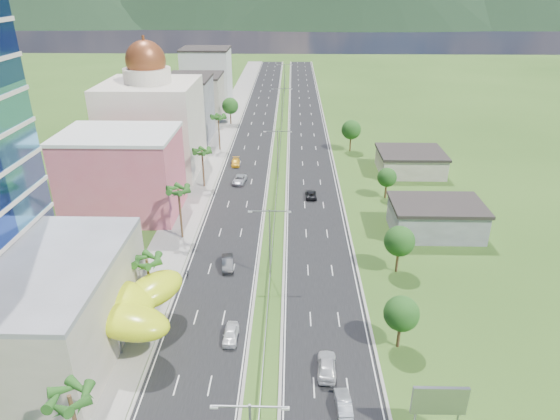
{
  "coord_description": "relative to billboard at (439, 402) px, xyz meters",
  "views": [
    {
      "loc": [
        2.97,
        -52.87,
        40.28
      ],
      "look_at": [
        1.26,
        18.55,
        7.0
      ],
      "focal_mm": 32.0,
      "sensor_mm": 36.0,
      "label": 1
    }
  ],
  "objects": [
    {
      "name": "midrise_beige",
      "position": [
        -44.0,
        120.0,
        2.08
      ],
      "size": [
        16.0,
        15.0,
        13.0
      ],
      "primitive_type": "cube",
      "color": "#9C9680",
      "rests_on": "ground"
    },
    {
      "name": "palm_tree_a",
      "position": [
        -32.5,
        -4.0,
        3.6
      ],
      "size": [
        3.6,
        3.6,
        9.1
      ],
      "color": "#47301C",
      "rests_on": "ground"
    },
    {
      "name": "streetlight_median_d",
      "position": [
        -17.0,
        113.0,
        2.33
      ],
      "size": [
        6.04,
        0.25,
        11.0
      ],
      "color": "gray",
      "rests_on": "ground"
    },
    {
      "name": "car_silver_right",
      "position": [
        -8.44,
        3.28,
        -3.69
      ],
      "size": [
        1.72,
        4.3,
        1.39
      ],
      "primitive_type": "imported",
      "rotation": [
        0.0,
        0.0,
        3.2
      ],
      "color": "#A2A5A9",
      "rests_on": "road_right"
    },
    {
      "name": "streetlight_median_e",
      "position": [
        -17.0,
        158.0,
        2.33
      ],
      "size": [
        6.04,
        0.25,
        11.0
      ],
      "color": "gray",
      "rests_on": "ground"
    },
    {
      "name": "road_right",
      "position": [
        -9.5,
        108.0,
        -4.4
      ],
      "size": [
        11.0,
        260.0,
        0.04
      ],
      "primitive_type": "cube",
      "color": "black",
      "rests_on": "ground"
    },
    {
      "name": "streetlight_median_c",
      "position": [
        -17.0,
        68.0,
        2.33
      ],
      "size": [
        6.04,
        0.25,
        11.0
      ],
      "color": "gray",
      "rests_on": "ground"
    },
    {
      "name": "palm_tree_e",
      "position": [
        -32.5,
        88.0,
        3.89
      ],
      "size": [
        3.6,
        3.6,
        9.4
      ],
      "color": "#47301C",
      "rests_on": "ground"
    },
    {
      "name": "palm_tree_d",
      "position": [
        -32.5,
        63.0,
        3.12
      ],
      "size": [
        3.6,
        3.6,
        8.6
      ],
      "color": "#47301C",
      "rests_on": "ground"
    },
    {
      "name": "car_dark_far_right",
      "position": [
        -9.99,
        57.73,
        -3.74
      ],
      "size": [
        2.24,
        4.67,
        1.29
      ],
      "primitive_type": "imported",
      "rotation": [
        0.0,
        0.0,
        3.17
      ],
      "color": "black",
      "rests_on": "road_right"
    },
    {
      "name": "leafy_tree_rb",
      "position": [
        2.0,
        30.0,
        0.76
      ],
      "size": [
        4.55,
        4.55,
        7.47
      ],
      "color": "#47301C",
      "rests_on": "ground"
    },
    {
      "name": "sidewalk_left",
      "position": [
        -34.0,
        108.0,
        -4.36
      ],
      "size": [
        7.0,
        260.0,
        0.12
      ],
      "primitive_type": "cube",
      "color": "gray",
      "rests_on": "ground"
    },
    {
      "name": "palm_tree_b",
      "position": [
        -32.5,
        20.0,
        2.64
      ],
      "size": [
        3.6,
        3.6,
        8.1
      ],
      "color": "#47301C",
      "rests_on": "ground"
    },
    {
      "name": "car_white_near_right",
      "position": [
        -9.82,
        8.45,
        -3.5
      ],
      "size": [
        2.38,
        5.3,
        1.77
      ],
      "primitive_type": "imported",
      "rotation": [
        0.0,
        0.0,
        3.08
      ],
      "color": "silver",
      "rests_on": "road_right"
    },
    {
      "name": "streetlight_median_b",
      "position": [
        -17.0,
        28.0,
        2.33
      ],
      "size": [
        6.04,
        0.25,
        11.0
      ],
      "color": "gray",
      "rests_on": "ground"
    },
    {
      "name": "leafy_tree_rd",
      "position": [
        1.0,
        88.0,
        1.16
      ],
      "size": [
        4.9,
        4.9,
        8.05
      ],
      "color": "#47301C",
      "rests_on": "ground"
    },
    {
      "name": "motorcycle",
      "position": [
        -29.3,
        27.81,
        -3.77
      ],
      "size": [
        0.77,
        1.95,
        1.21
      ],
      "primitive_type": "imported",
      "rotation": [
        0.0,
        0.0,
        0.1
      ],
      "color": "black",
      "rests_on": "road_left"
    },
    {
      "name": "midrise_grey",
      "position": [
        -44.0,
        98.0,
        3.58
      ],
      "size": [
        16.0,
        15.0,
        16.0
      ],
      "primitive_type": "cube",
      "color": "slate",
      "rests_on": "ground"
    },
    {
      "name": "car_white_near_left",
      "position": [
        -21.23,
        13.81,
        -3.64
      ],
      "size": [
        1.83,
        4.4,
        1.49
      ],
      "primitive_type": "imported",
      "rotation": [
        0.0,
        0.0,
        -0.01
      ],
      "color": "white",
      "rests_on": "road_left"
    },
    {
      "name": "car_dark_left",
      "position": [
        -23.61,
        30.42,
        -3.57
      ],
      "size": [
        2.41,
        5.12,
        1.62
      ],
      "primitive_type": "imported",
      "rotation": [
        0.0,
        0.0,
        0.14
      ],
      "color": "black",
      "rests_on": "road_left"
    },
    {
      "name": "lime_canopy",
      "position": [
        -37.0,
        14.0,
        0.57
      ],
      "size": [
        18.0,
        15.0,
        7.4
      ],
      "color": "#C8DC15",
      "rests_on": "ground"
    },
    {
      "name": "leafy_tree_rc",
      "position": [
        5.0,
        58.0,
        -0.05
      ],
      "size": [
        3.85,
        3.85,
        6.33
      ],
      "color": "#47301C",
      "rests_on": "ground"
    },
    {
      "name": "ground",
      "position": [
        -17.0,
        18.0,
        -4.42
      ],
      "size": [
        500.0,
        500.0,
        0.0
      ],
      "primitive_type": "plane",
      "color": "#2D5119",
      "rests_on": "ground"
    },
    {
      "name": "pink_shophouse",
      "position": [
        -45.0,
        50.0,
        3.08
      ],
      "size": [
        20.0,
        15.0,
        15.0
      ],
      "primitive_type": "cube",
      "color": "#D35669",
      "rests_on": "ground"
    },
    {
      "name": "billboard",
      "position": [
        0.0,
        0.0,
        0.0
      ],
      "size": [
        5.2,
        0.35,
        6.2
      ],
      "color": "gray",
      "rests_on": "ground"
    },
    {
      "name": "midrise_white",
      "position": [
        -44.0,
        143.0,
        4.58
      ],
      "size": [
        16.0,
        15.0,
        18.0
      ],
      "primitive_type": "cube",
      "color": "silver",
      "rests_on": "ground"
    },
    {
      "name": "domed_building",
      "position": [
        -45.0,
        73.0,
        6.93
      ],
      "size": [
        20.0,
        20.0,
        28.7
      ],
      "color": "beige",
      "rests_on": "ground"
    },
    {
      "name": "mountain_ridge",
      "position": [
        43.0,
        468.0,
        -4.42
      ],
      "size": [
        860.0,
        140.0,
        90.0
      ],
      "primitive_type": null,
      "color": "black",
      "rests_on": "ground"
    },
    {
      "name": "shed_far",
      "position": [
        13.0,
        73.0,
        -2.22
      ],
      "size": [
        14.0,
        12.0,
        4.4
      ],
      "primitive_type": "cube",
      "color": "#9C9680",
      "rests_on": "ground"
    },
    {
      "name": "leafy_tree_ra",
      "position": [
        -1.0,
        13.0,
        0.35
      ],
      "size": [
        4.2,
        4.2,
        6.9
      ],
      "color": "#47301C",
      "rests_on": "ground"
    },
    {
      "name": "palm_tree_c",
      "position": [
        -32.5,
        40.0,
        4.08
      ],
      "size": [
        3.6,
        3.6,
        9.6
      ],
      "color": "#47301C",
      "rests_on": "ground"
    },
    {
      "name": "median_guardrail",
      "position": [
        -17.0,
        89.99,
        -3.8
      ],
      "size": [
        0.1,
        216.06,
        0.76
      ],
      "color": "gray",
      "rests_on": "ground"
    },
    {
      "name": "road_left",
      "position": [
        -24.5,
        108.0,
        -4.4
      ],
      "size": [
        11.0,
        260.0,
        0.04
      ],
      "primitive_type": "cube",
      "color": "black",
      "rests_on": "ground"
    },
    {
      "name": "leafy_tree_lfar",
      "position": [
        -32.5,
        113.0,
        1.16
      ],
      "size": [
        4.9,
        4.9,
        8.05
      ],
      "color": "#47301C",
      "rests_on": "ground"
    },
    {
      "name": "shed_near",
      "position": [
        11.0,
        43.0,
        -1.92
      ],
      "size": [
        15.0,
        10.0,
        5.0
      ],
      "primitive_type": "cube",
      "color": "slate",
      "rests_on": "ground"
    },
    {
      "name": "car_silver_mid_left",
      "position": [
        -25.18,
        65.23,
        -3.63
      ],
      "size": [
        3.11,
        5.68,
        1.51
      ],
      "primitive_type": "imported",
      "rotation": [
        0.0,
        0.0,
        -0.12
      ],
      "color": "#ACAEB4",
      "rests_on": "road_left"
    },
    {
      "name": "car_yellow_far_left",
      "position": [
        -27.2,
        76.5,
        -3.68
      ],
      "size": [
        2.3,
        4.95,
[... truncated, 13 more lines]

